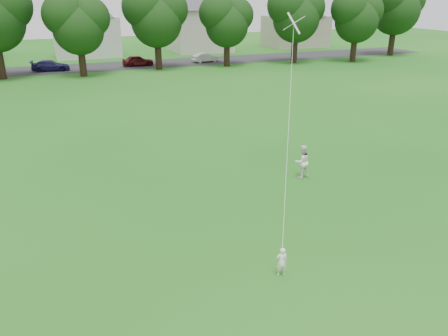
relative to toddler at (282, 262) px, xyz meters
name	(u,v)px	position (x,y,z in m)	size (l,w,h in m)	color
ground	(249,254)	(-0.42, 1.40, -0.47)	(160.00, 160.00, 0.00)	#145A15
street	(97,67)	(-0.42, 43.40, -0.47)	(90.00, 7.00, 0.01)	#2D2D30
toddler	(282,262)	(0.00, 0.00, 0.00)	(0.34, 0.23, 0.95)	white
older_boy	(302,162)	(4.51, 6.34, 0.31)	(0.76, 0.59, 1.56)	white
kite	(289,120)	(2.04, 3.52, 3.25)	(2.56, 4.10, 10.17)	white
tree_row	(106,11)	(0.50, 37.86, 5.80)	(81.89, 9.91, 10.71)	black
parked_cars	(4,68)	(-10.10, 42.40, 0.14)	(45.33, 2.51, 1.29)	black
house_row	(66,18)	(-2.63, 53.40, 4.52)	(77.41, 13.82, 10.51)	silver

